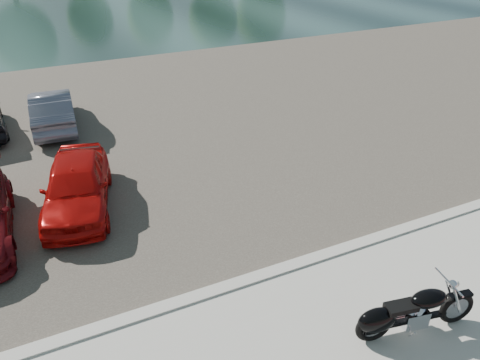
% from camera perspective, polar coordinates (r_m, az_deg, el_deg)
% --- Properties ---
extents(ground, '(200.00, 200.00, 0.00)m').
position_cam_1_polar(ground, '(9.04, 12.55, -18.28)').
color(ground, '#595447').
rests_on(ground, ground).
extents(kerb, '(60.00, 0.30, 0.14)m').
position_cam_1_polar(kerb, '(10.13, 5.80, -10.66)').
color(kerb, '#B5B2AA').
rests_on(kerb, ground).
extents(parking_lot, '(60.00, 18.00, 0.04)m').
position_cam_1_polar(parking_lot, '(17.36, -9.52, 7.03)').
color(parking_lot, '#423C35').
rests_on(parking_lot, ground).
extents(river, '(120.00, 40.00, 0.00)m').
position_cam_1_polar(river, '(45.18, -21.03, 19.57)').
color(river, '#182B2A').
rests_on(river, ground).
extents(motorcycle, '(2.31, 0.83, 1.05)m').
position_cam_1_polar(motorcycle, '(8.93, 19.55, -15.10)').
color(motorcycle, black).
rests_on(motorcycle, promenade).
extents(car_4, '(2.36, 4.10, 1.31)m').
position_cam_1_polar(car_4, '(12.39, -19.31, -0.60)').
color(car_4, '#B90E0C').
rests_on(car_4, parking_lot).
extents(car_9, '(1.63, 3.99, 1.29)m').
position_cam_1_polar(car_9, '(17.65, -21.90, 7.97)').
color(car_9, slate).
rests_on(car_9, parking_lot).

